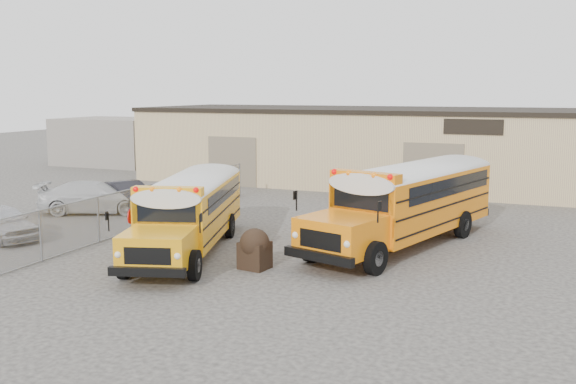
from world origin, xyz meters
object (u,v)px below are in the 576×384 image
at_px(tarp_bundle, 255,248).
at_px(car_dark, 128,196).
at_px(car_white, 95,197).
at_px(car_silver, 3,222).
at_px(school_bus_right, 477,179).
at_px(school_bus_left, 221,184).

xyz_separation_m(tarp_bundle, car_dark, (-10.25, 7.17, -0.00)).
relative_size(car_white, car_dark, 1.24).
distance_m(tarp_bundle, car_dark, 12.51).
relative_size(car_silver, car_dark, 0.94).
bearing_deg(tarp_bundle, car_dark, 145.02).
xyz_separation_m(school_bus_right, car_white, (-16.88, -5.67, -1.05)).
distance_m(school_bus_right, car_white, 17.84).
relative_size(school_bus_right, car_silver, 2.78).
height_order(school_bus_right, car_white, school_bus_right).
xyz_separation_m(school_bus_left, car_white, (-6.18, -1.10, -0.85)).
relative_size(tarp_bundle, car_silver, 0.34).
height_order(school_bus_left, car_silver, school_bus_left).
relative_size(school_bus_right, car_dark, 2.62).
distance_m(school_bus_left, car_white, 6.34).
bearing_deg(car_white, car_silver, 156.57).
height_order(car_white, car_dark, car_white).
bearing_deg(school_bus_left, car_white, -169.91).
bearing_deg(car_dark, tarp_bundle, -95.87).
bearing_deg(tarp_bundle, car_white, 152.35).
distance_m(school_bus_right, car_silver, 20.21).
height_order(tarp_bundle, car_dark, car_dark).
bearing_deg(school_bus_right, tarp_bundle, -116.40).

